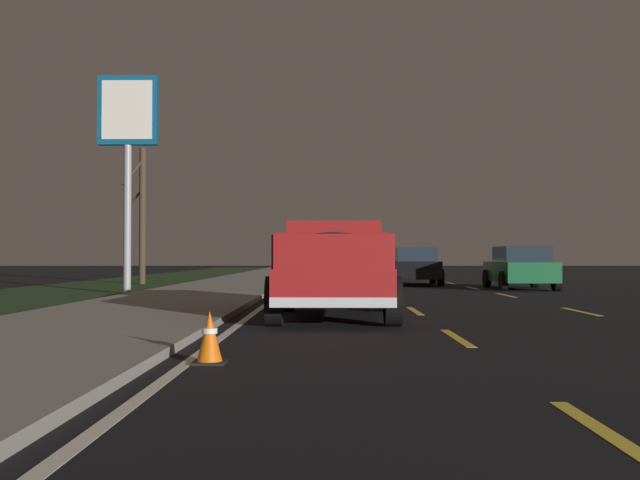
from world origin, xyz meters
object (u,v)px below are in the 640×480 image
Objects in this scene: pickup_truck at (334,266)px; sedan_green at (520,267)px; bare_tree_far at (142,213)px; sedan_tan at (398,264)px; sedan_black at (415,266)px; traffic_cone_near at (210,338)px; gas_price_sign at (128,130)px.

sedan_green is (12.96, -6.78, -0.20)m from pickup_truck.
pickup_truck is 19.85m from bare_tree_far.
bare_tree_far reaches higher than sedan_green.
sedan_black is at bearing 179.42° from sedan_tan.
pickup_truck reaches higher than sedan_green.
gas_price_sign is at bearing 17.86° from traffic_cone_near.
sedan_tan is 32.68m from traffic_cone_near.
sedan_tan is at bearing 14.05° from sedan_green.
sedan_green is 0.99× the size of sedan_black.
sedan_green is at bearing -27.63° from pickup_truck.
pickup_truck is 12.18m from gas_price_sign.
bare_tree_far is 25.48m from traffic_cone_near.
traffic_cone_near is (-15.83, -5.10, -4.92)m from gas_price_sign.
sedan_black is 7.67× the size of traffic_cone_near.
sedan_tan is (12.92, 3.23, 0.00)m from sedan_green.
pickup_truck is 1.22× the size of sedan_black.
sedan_green is 21.04m from traffic_cone_near.
bare_tree_far is (8.58, 1.64, -2.14)m from gas_price_sign.
gas_price_sign is (-16.47, 10.04, 4.41)m from sedan_tan.
bare_tree_far is (0.80, 11.60, 2.28)m from sedan_black.
pickup_truck is 0.93× the size of bare_tree_far.
sedan_green is 5.38m from sedan_black.
gas_price_sign reaches higher than traffic_cone_near.
gas_price_sign is 17.34m from traffic_cone_near.
sedan_green is 14.43m from gas_price_sign.
sedan_black is (-8.69, 0.09, 0.00)m from sedan_tan.
bare_tree_far is (5.03, 14.92, 2.28)m from sedan_green.
sedan_black is 0.64× the size of gas_price_sign.
sedan_green is at bearing -108.64° from bare_tree_far.
traffic_cone_near is at bearing 167.77° from pickup_truck.
pickup_truck is at bearing -155.66° from bare_tree_far.
bare_tree_far is at bearing 15.44° from traffic_cone_near.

